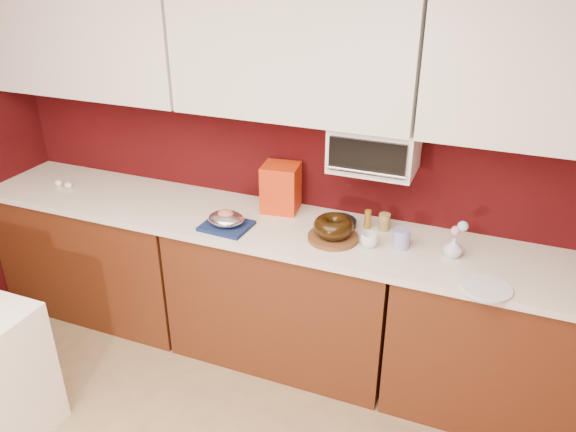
% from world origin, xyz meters
% --- Properties ---
extents(wall_back, '(4.00, 0.02, 2.50)m').
position_xyz_m(wall_back, '(0.00, 2.25, 1.25)').
color(wall_back, '#3A0809').
rests_on(wall_back, floor).
extents(base_cabinet_left, '(1.31, 0.58, 0.86)m').
position_xyz_m(base_cabinet_left, '(-1.33, 1.94, 0.43)').
color(base_cabinet_left, '#542610').
rests_on(base_cabinet_left, floor).
extents(base_cabinet_center, '(1.31, 0.58, 0.86)m').
position_xyz_m(base_cabinet_center, '(0.00, 1.94, 0.43)').
color(base_cabinet_center, '#542610').
rests_on(base_cabinet_center, floor).
extents(base_cabinet_right, '(1.31, 0.58, 0.86)m').
position_xyz_m(base_cabinet_right, '(1.33, 1.94, 0.43)').
color(base_cabinet_right, '#542610').
rests_on(base_cabinet_right, floor).
extents(countertop, '(4.00, 0.62, 0.04)m').
position_xyz_m(countertop, '(0.00, 1.94, 0.88)').
color(countertop, silver).
rests_on(countertop, base_cabinet_center).
extents(upper_cabinet_left, '(1.31, 0.33, 0.70)m').
position_xyz_m(upper_cabinet_left, '(-1.33, 2.08, 1.85)').
color(upper_cabinet_left, white).
rests_on(upper_cabinet_left, wall_back).
extents(upper_cabinet_center, '(1.31, 0.33, 0.70)m').
position_xyz_m(upper_cabinet_center, '(0.00, 2.08, 1.85)').
color(upper_cabinet_center, white).
rests_on(upper_cabinet_center, wall_back).
extents(toaster_oven, '(0.45, 0.30, 0.25)m').
position_xyz_m(toaster_oven, '(0.45, 2.10, 1.38)').
color(toaster_oven, white).
rests_on(toaster_oven, upper_cabinet_center).
extents(toaster_oven_door, '(0.40, 0.02, 0.18)m').
position_xyz_m(toaster_oven_door, '(0.45, 1.94, 1.38)').
color(toaster_oven_door, black).
rests_on(toaster_oven_door, toaster_oven).
extents(toaster_oven_handle, '(0.42, 0.02, 0.02)m').
position_xyz_m(toaster_oven_handle, '(0.45, 1.93, 1.30)').
color(toaster_oven_handle, silver).
rests_on(toaster_oven_handle, toaster_oven).
extents(cake_base, '(0.35, 0.35, 0.03)m').
position_xyz_m(cake_base, '(0.31, 1.89, 0.91)').
color(cake_base, brown).
rests_on(cake_base, countertop).
extents(bundt_cake, '(0.23, 0.23, 0.09)m').
position_xyz_m(bundt_cake, '(0.31, 1.89, 0.98)').
color(bundt_cake, black).
rests_on(bundt_cake, cake_base).
extents(navy_towel, '(0.28, 0.24, 0.02)m').
position_xyz_m(navy_towel, '(-0.30, 1.80, 0.91)').
color(navy_towel, '#14204B').
rests_on(navy_towel, countertop).
extents(foil_ham_nest, '(0.25, 0.22, 0.08)m').
position_xyz_m(foil_ham_nest, '(-0.30, 1.80, 0.96)').
color(foil_ham_nest, silver).
rests_on(foil_ham_nest, navy_towel).
extents(roasted_ham, '(0.12, 0.11, 0.06)m').
position_xyz_m(roasted_ham, '(-0.30, 1.80, 0.98)').
color(roasted_ham, '#C47059').
rests_on(roasted_ham, foil_ham_nest).
extents(pandoro_box, '(0.23, 0.22, 0.29)m').
position_xyz_m(pandoro_box, '(-0.10, 2.13, 1.04)').
color(pandoro_box, '#B1130B').
rests_on(pandoro_box, countertop).
extents(dark_pan, '(0.25, 0.25, 0.04)m').
position_xyz_m(dark_pan, '(0.28, 2.06, 0.92)').
color(dark_pan, black).
rests_on(dark_pan, countertop).
extents(coffee_mug, '(0.12, 0.12, 0.09)m').
position_xyz_m(coffee_mug, '(0.51, 1.89, 0.95)').
color(coffee_mug, white).
rests_on(coffee_mug, countertop).
extents(blue_jar, '(0.11, 0.11, 0.10)m').
position_xyz_m(blue_jar, '(0.67, 1.94, 0.95)').
color(blue_jar, '#1C1F9B').
rests_on(blue_jar, countertop).
extents(flower_vase, '(0.10, 0.10, 0.12)m').
position_xyz_m(flower_vase, '(0.93, 1.95, 0.96)').
color(flower_vase, silver).
rests_on(flower_vase, countertop).
extents(flower_pink, '(0.05, 0.05, 0.05)m').
position_xyz_m(flower_pink, '(0.93, 1.95, 1.05)').
color(flower_pink, pink).
rests_on(flower_pink, flower_vase).
extents(flower_blue, '(0.05, 0.05, 0.05)m').
position_xyz_m(flower_blue, '(0.96, 1.97, 1.07)').
color(flower_blue, '#95D2EE').
rests_on(flower_blue, flower_vase).
extents(china_plate, '(0.29, 0.29, 0.01)m').
position_xyz_m(china_plate, '(1.12, 1.69, 0.91)').
color(china_plate, white).
rests_on(china_plate, countertop).
extents(amber_bottle, '(0.04, 0.04, 0.11)m').
position_xyz_m(amber_bottle, '(0.44, 2.09, 0.95)').
color(amber_bottle, olive).
rests_on(amber_bottle, countertop).
extents(paper_cup, '(0.08, 0.08, 0.10)m').
position_xyz_m(paper_cup, '(0.53, 2.11, 0.95)').
color(paper_cup, olive).
rests_on(paper_cup, countertop).
extents(egg_left, '(0.06, 0.05, 0.04)m').
position_xyz_m(egg_left, '(-1.51, 1.91, 0.92)').
color(egg_left, white).
rests_on(egg_left, countertop).
extents(egg_right, '(0.06, 0.05, 0.04)m').
position_xyz_m(egg_right, '(-1.60, 1.91, 0.92)').
color(egg_right, white).
rests_on(egg_right, countertop).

